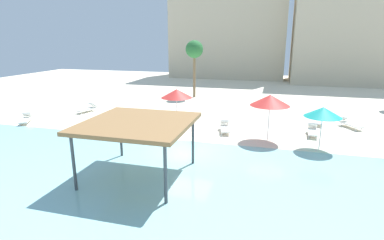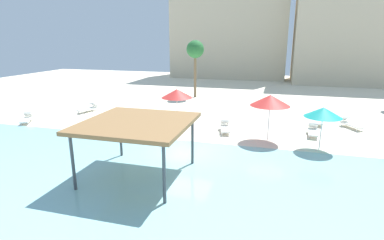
% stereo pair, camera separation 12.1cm
% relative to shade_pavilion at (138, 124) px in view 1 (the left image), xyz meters
% --- Properties ---
extents(ground_plane, '(80.00, 80.00, 0.00)m').
position_rel_shade_pavilion_xyz_m(ground_plane, '(1.36, 3.90, -2.56)').
color(ground_plane, beige).
extents(lagoon_water, '(44.00, 13.50, 0.04)m').
position_rel_shade_pavilion_xyz_m(lagoon_water, '(1.36, -1.35, -2.54)').
color(lagoon_water, '#8CC6CC').
rests_on(lagoon_water, ground).
extents(shade_pavilion, '(4.80, 4.80, 2.71)m').
position_rel_shade_pavilion_xyz_m(shade_pavilion, '(0.00, 0.00, 0.00)').
color(shade_pavilion, '#42474C').
rests_on(shade_pavilion, ground).
extents(beach_umbrella_teal_0, '(2.11, 2.11, 2.55)m').
position_rel_shade_pavilion_xyz_m(beach_umbrella_teal_0, '(8.71, 6.16, -0.30)').
color(beach_umbrella_teal_0, silver).
rests_on(beach_umbrella_teal_0, ground).
extents(beach_umbrella_red_2, '(2.24, 2.24, 2.86)m').
position_rel_shade_pavilion_xyz_m(beach_umbrella_red_2, '(-0.80, 8.16, -0.01)').
color(beach_umbrella_red_2, silver).
rests_on(beach_umbrella_red_2, ground).
extents(beach_umbrella_red_3, '(2.48, 2.48, 2.97)m').
position_rel_shade_pavilion_xyz_m(beach_umbrella_red_3, '(5.70, 7.03, 0.06)').
color(beach_umbrella_red_3, silver).
rests_on(beach_umbrella_red_3, ground).
extents(lounge_chair_0, '(1.49, 1.94, 0.74)m').
position_rel_shade_pavilion_xyz_m(lounge_chair_0, '(-12.55, 6.36, -2.23)').
color(lounge_chair_0, white).
rests_on(lounge_chair_0, ground).
extents(lounge_chair_1, '(1.49, 1.93, 0.74)m').
position_rel_shade_pavilion_xyz_m(lounge_chair_1, '(11.45, 11.58, -2.23)').
color(lounge_chair_1, white).
rests_on(lounge_chair_1, ground).
extents(lounge_chair_2, '(0.97, 1.98, 0.74)m').
position_rel_shade_pavilion_xyz_m(lounge_chair_2, '(9.41, 11.97, -2.23)').
color(lounge_chair_2, white).
rests_on(lounge_chair_2, ground).
extents(lounge_chair_3, '(0.98, 1.98, 0.74)m').
position_rel_shade_pavilion_xyz_m(lounge_chair_3, '(2.75, 8.13, -2.23)').
color(lounge_chair_3, white).
rests_on(lounge_chair_3, ground).
extents(lounge_chair_4, '(0.72, 1.93, 0.74)m').
position_rel_shade_pavilion_xyz_m(lounge_chair_4, '(8.61, 8.93, -2.23)').
color(lounge_chair_4, white).
rests_on(lounge_chair_4, ground).
extents(lounge_chair_5, '(1.14, 1.99, 0.74)m').
position_rel_shade_pavilion_xyz_m(lounge_chair_5, '(-10.05, 10.83, -2.23)').
color(lounge_chair_5, white).
rests_on(lounge_chair_5, ground).
extents(palm_tree_0, '(1.90, 1.90, 6.19)m').
position_rel_shade_pavilion_xyz_m(palm_tree_0, '(-2.66, 20.18, 2.53)').
color(palm_tree_0, brown).
rests_on(palm_tree_0, ground).
extents(hotel_block_0, '(18.38, 8.93, 16.31)m').
position_rel_shade_pavilion_xyz_m(hotel_block_0, '(-1.99, 40.20, 5.59)').
color(hotel_block_0, beige).
rests_on(hotel_block_0, ground).
extents(hotel_block_1, '(18.37, 8.72, 14.75)m').
position_rel_shade_pavilion_xyz_m(hotel_block_1, '(17.32, 36.72, 4.82)').
color(hotel_block_1, beige).
rests_on(hotel_block_1, ground).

